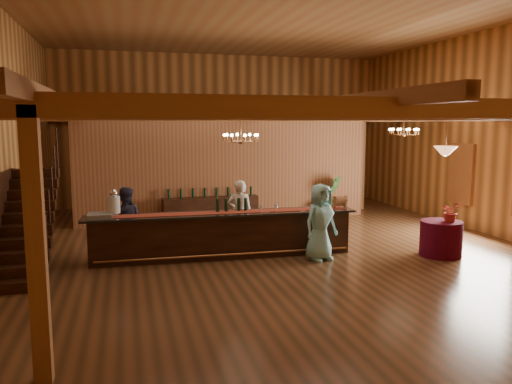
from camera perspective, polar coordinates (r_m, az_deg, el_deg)
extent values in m
plane|color=brown|center=(12.33, 2.22, -6.25)|extent=(14.00, 14.00, 0.00)
plane|color=olive|center=(12.21, 2.36, 19.65)|extent=(14.00, 14.00, 0.00)
cube|color=#C68744|center=(18.76, -4.01, 7.06)|extent=(12.00, 0.10, 5.50)
cube|color=#C68744|center=(5.65, 23.58, 4.65)|extent=(12.00, 0.10, 5.50)
cube|color=#C68744|center=(11.71, -27.22, 5.76)|extent=(0.10, 14.00, 5.50)
cube|color=#C68744|center=(14.86, 25.14, 6.14)|extent=(0.10, 14.00, 5.50)
cube|color=olive|center=(6.89, 15.97, 9.21)|extent=(11.90, 0.20, 0.28)
cube|color=olive|center=(9.13, 7.88, 9.02)|extent=(11.90, 0.20, 0.28)
cube|color=olive|center=(11.48, 3.04, 8.83)|extent=(11.90, 0.20, 0.28)
cube|color=olive|center=(13.88, -0.14, 8.67)|extent=(11.90, 0.20, 0.28)
cube|color=olive|center=(16.31, -2.38, 8.54)|extent=(11.90, 0.20, 0.28)
cube|color=olive|center=(18.57, -3.91, 8.44)|extent=(11.90, 0.20, 0.28)
cube|color=olive|center=(11.48, -20.00, 9.07)|extent=(0.18, 13.90, 0.22)
cube|color=olive|center=(11.96, 2.30, 9.46)|extent=(0.18, 13.90, 0.22)
cube|color=olive|center=(13.96, 20.48, 8.75)|extent=(0.18, 13.90, 0.22)
cube|color=olive|center=(16.03, -18.27, 2.44)|extent=(0.20, 0.20, 3.20)
cube|color=olive|center=(17.88, 11.91, 3.18)|extent=(0.20, 0.20, 3.20)
cube|color=olive|center=(6.18, -23.81, -5.93)|extent=(0.20, 0.20, 3.20)
cube|color=brown|center=(15.30, -3.37, 2.39)|extent=(9.00, 0.18, 3.10)
cube|color=white|center=(15.68, 22.41, 1.94)|extent=(0.12, 1.05, 1.75)
cube|color=#381A0E|center=(10.06, -25.62, -9.70)|extent=(1.00, 0.28, 0.20)
cube|color=#381A0E|center=(10.27, -25.40, -8.18)|extent=(1.00, 0.28, 0.20)
cube|color=#381A0E|center=(10.49, -25.18, -6.71)|extent=(1.00, 0.28, 0.20)
cube|color=#381A0E|center=(10.71, -24.98, -5.31)|extent=(1.00, 0.28, 0.20)
cube|color=#381A0E|center=(10.94, -24.78, -3.96)|extent=(1.00, 0.28, 0.20)
cube|color=#381A0E|center=(11.17, -24.59, -2.67)|extent=(1.00, 0.28, 0.20)
cube|color=#381A0E|center=(11.41, -24.41, -1.43)|extent=(1.00, 0.28, 0.20)
cube|color=#381A0E|center=(11.66, -24.24, -0.25)|extent=(1.00, 0.28, 0.20)
cube|color=#381A0E|center=(11.91, -24.08, 0.89)|extent=(1.00, 0.28, 0.20)
cube|color=#381A0E|center=(12.16, -23.92, 1.98)|extent=(1.00, 0.28, 0.20)
cube|color=#381A0E|center=(17.69, 0.14, -0.12)|extent=(1.20, 0.60, 1.10)
cube|color=#A5633F|center=(17.18, -9.57, -0.63)|extent=(1.00, 0.60, 1.00)
cube|color=#381A0E|center=(11.32, -3.78, -5.02)|extent=(5.81, 0.82, 0.97)
cube|color=black|center=(11.22, -3.80, -2.50)|extent=(6.11, 0.95, 0.05)
cube|color=maroon|center=(11.21, -3.80, -2.35)|extent=(5.71, 0.57, 0.01)
cylinder|color=#A36C3C|center=(11.03, -3.37, -7.17)|extent=(5.60, 0.23, 0.05)
cylinder|color=silver|center=(11.14, -15.89, -2.52)|extent=(0.18, 0.18, 0.08)
cylinder|color=silver|center=(11.10, -15.93, -1.40)|extent=(0.26, 0.26, 0.36)
sphere|color=silver|center=(11.07, -15.98, -0.13)|extent=(0.18, 0.18, 0.18)
cube|color=gray|center=(11.06, -17.42, -2.60)|extent=(0.50, 0.50, 0.10)
cube|color=#A5633F|center=(11.83, 8.92, -1.18)|extent=(0.06, 0.06, 0.30)
cube|color=#A5633F|center=(11.95, 10.15, -1.12)|extent=(0.06, 0.06, 0.30)
cylinder|color=#A5633F|center=(11.89, 9.54, -1.01)|extent=(0.24, 0.24, 0.24)
cylinder|color=black|center=(11.29, -4.42, -1.54)|extent=(0.07, 0.07, 0.30)
cylinder|color=black|center=(11.32, -3.44, -1.51)|extent=(0.07, 0.07, 0.30)
cylinder|color=black|center=(11.37, -1.98, -1.46)|extent=(0.07, 0.07, 0.30)
cylinder|color=black|center=(11.40, -1.20, -1.43)|extent=(0.07, 0.07, 0.30)
cube|color=#381A0E|center=(15.08, -5.17, -2.09)|extent=(2.91, 0.67, 0.81)
cylinder|color=#5B051D|center=(12.15, 20.37, -5.00)|extent=(0.93, 0.93, 0.81)
cylinder|color=#A36C3C|center=(11.30, -1.73, 7.31)|extent=(0.02, 0.02, 0.61)
sphere|color=#A36C3C|center=(11.31, -1.73, 5.77)|extent=(0.12, 0.12, 0.12)
torus|color=#A36C3C|center=(11.30, -1.73, 6.28)|extent=(0.80, 0.80, 0.04)
cylinder|color=#A36C3C|center=(14.60, 16.55, 7.29)|extent=(0.02, 0.02, 0.52)
sphere|color=#A36C3C|center=(14.60, 16.51, 6.28)|extent=(0.12, 0.12, 0.12)
torus|color=#A36C3C|center=(14.60, 16.53, 6.68)|extent=(0.80, 0.80, 0.04)
cylinder|color=#A36C3C|center=(11.87, 20.93, 6.36)|extent=(0.02, 0.02, 0.80)
cone|color=#C6784C|center=(11.88, 20.83, 4.44)|extent=(0.52, 0.52, 0.20)
imported|color=silver|center=(12.03, -1.87, -2.55)|extent=(0.70, 0.56, 1.66)
imported|color=#29273C|center=(11.69, -14.70, -3.31)|extent=(0.85, 0.70, 1.58)
imported|color=#8BDCE3|center=(11.06, 7.37, -3.43)|extent=(0.97, 0.79, 1.70)
imported|color=#345D2A|center=(16.02, 8.52, -0.52)|extent=(0.87, 0.75, 1.39)
imported|color=#B62E29|center=(11.98, 21.35, -2.10)|extent=(0.49, 0.45, 0.48)
imported|color=#A36C3C|center=(12.10, 21.04, -2.50)|extent=(0.17, 0.17, 0.26)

